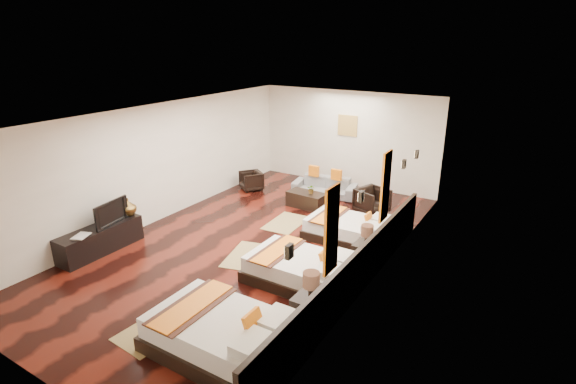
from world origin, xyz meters
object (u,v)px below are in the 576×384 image
Objects in this scene: bed_far at (350,229)px; figurine at (128,207)px; nightstand_b at (366,252)px; tv_console at (101,239)px; sofa at (325,187)px; book at (75,236)px; armchair_left at (251,181)px; bed_near at (226,335)px; table_plant at (311,189)px; armchair_right at (372,201)px; tv at (108,212)px; bed_mid at (303,270)px; nightstand_a at (311,309)px; coffee_table at (306,200)px.

bed_far is 4.84× the size of figurine.
tv_console is (-4.95, -2.26, -0.03)m from nightstand_b.
figurine is 5.33m from sofa.
book is 5.35m from armchair_left.
nightstand_b reaches higher than book.
bed_far is 2.12× the size of nightstand_b.
bed_near is 8.84× the size of table_plant.
table_plant is at bearing 137.54° from nightstand_b.
armchair_left is 2.23m from table_plant.
nightstand_b reaches higher than tv_console.
bed_far is 7.52× the size of table_plant.
armchair_right is (4.04, 4.93, 0.05)m from tv_console.
figurine reaches higher than sofa.
tv_console is 2.02× the size of tv.
bed_mid is at bearing 4.95° from figurine.
table_plant reaches higher than sofa.
tv reaches higher than tv_console.
tv reaches higher than figurine.
bed_mid is 4.52m from book.
nightstand_a is at bearing -10.74° from armchair_left.
bed_mid is 8.03× the size of table_plant.
book reaches higher than sofa.
bed_far reaches higher than armchair_right.
bed_near reaches higher than book.
tv is 0.80m from book.
nightstand_b is 2.28× the size of figurine.
nightstand_b is 2.57× the size of book.
bed_near reaches higher than bed_far.
tv is at bearing 160.44° from armchair_right.
figurine is at bearing -59.83° from armchair_left.
coffee_table is at bearing 107.87° from bed_near.
figurine is at bearing -3.37° from tv.
table_plant is (-2.39, 2.18, 0.22)m from nightstand_b.
tv_console is 2.49× the size of armchair_right.
tv_console is at bearing -119.92° from table_plant.
bed_mid is 4.34m from tv_console.
nightstand_a is at bearing 56.26° from bed_near.
nightstand_b is 5.19m from figurine.
figurine is at bearing 156.71° from armchair_right.
book reaches higher than tv_console.
tv reaches higher than coffee_table.
sofa is at bearing 128.07° from nightstand_b.
bed_mid is 4.24m from figurine.
nightstand_b is 0.99× the size of tv.
bed_far is 3.28m from nightstand_a.
bed_mid reaches higher than tv_console.
nightstand_b is (0.00, 2.22, -0.03)m from nightstand_a.
tv is at bearing 177.69° from nightstand_a.
bed_mid reaches higher than armchair_right.
bed_far is 2.58× the size of armchair_right.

